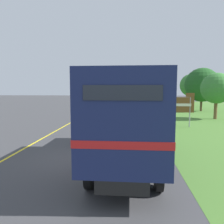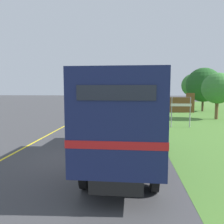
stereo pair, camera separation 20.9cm
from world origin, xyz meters
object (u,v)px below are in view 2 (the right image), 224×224
Objects in this scene: roadside_tree_mid at (203,85)px; roadside_tree_near at (218,88)px; roadside_tree_far at (193,85)px; horse_trailer_truck at (123,115)px; lead_car_white at (101,107)px; highway_sign at (182,106)px.

roadside_tree_near is at bearing -97.99° from roadside_tree_mid.
roadside_tree_far is (0.62, 7.74, 0.10)m from roadside_tree_mid.
horse_trailer_truck is 25.23m from roadside_tree_mid.
horse_trailer_truck is at bearing -78.81° from lead_car_white.
roadside_tree_far is at bearing 73.15° from highway_sign.
roadside_tree_near is 0.83× the size of roadside_tree_far.
roadside_tree_near is (12.59, -3.42, 2.27)m from lead_car_white.
lead_car_white is 19.52m from roadside_tree_far.
highway_sign is (4.34, 9.20, -0.26)m from horse_trailer_truck.
highway_sign is 0.48× the size of roadside_tree_far.
horse_trailer_truck is at bearing -114.00° from roadside_tree_mid.
lead_car_white is 0.89× the size of roadside_tree_near.
roadside_tree_mid is (1.20, 8.52, 0.52)m from roadside_tree_near.
roadside_tree_far is (10.86, 30.74, 1.79)m from horse_trailer_truck.
lead_car_white is 0.70× the size of roadside_tree_mid.
roadside_tree_far is at bearing 41.73° from lead_car_white.
roadside_tree_far is (14.40, 12.85, 2.89)m from lead_car_white.
roadside_tree_far is (6.52, 21.54, 2.04)m from highway_sign.
horse_trailer_truck is 1.39× the size of roadside_tree_mid.
horse_trailer_truck is 17.11m from roadside_tree_near.
highway_sign is (7.88, -8.69, 0.85)m from lead_car_white.
horse_trailer_truck is 3.04× the size of highway_sign.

